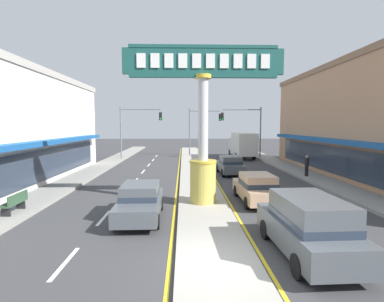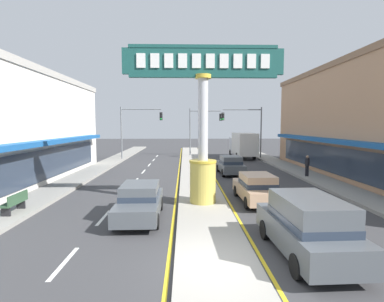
% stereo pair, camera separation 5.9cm
% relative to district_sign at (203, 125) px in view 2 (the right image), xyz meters
% --- Properties ---
extents(ground_plane, '(160.00, 160.00, 0.00)m').
position_rel_district_sign_xyz_m(ground_plane, '(0.00, -6.81, -4.09)').
color(ground_plane, '#3A3A3D').
extents(median_strip, '(2.49, 52.00, 0.14)m').
position_rel_district_sign_xyz_m(median_strip, '(0.00, 11.19, -4.02)').
color(median_strip, '#A39E93').
rests_on(median_strip, ground).
extents(sidewalk_left, '(2.23, 60.00, 0.18)m').
position_rel_district_sign_xyz_m(sidewalk_left, '(-8.96, 9.19, -4.00)').
color(sidewalk_left, gray).
rests_on(sidewalk_left, ground).
extents(sidewalk_right, '(2.23, 60.00, 0.18)m').
position_rel_district_sign_xyz_m(sidewalk_right, '(8.96, 9.19, -4.00)').
color(sidewalk_right, gray).
rests_on(sidewalk_right, ground).
extents(lane_markings, '(9.23, 52.00, 0.01)m').
position_rel_district_sign_xyz_m(lane_markings, '(0.00, 9.83, -4.09)').
color(lane_markings, silver).
rests_on(lane_markings, ground).
extents(district_sign, '(7.97, 1.39, 7.89)m').
position_rel_district_sign_xyz_m(district_sign, '(0.00, 0.00, 0.00)').
color(district_sign, gold).
rests_on(district_sign, median_strip).
extents(traffic_light_left_side, '(4.86, 0.46, 6.20)m').
position_rel_district_sign_xyz_m(traffic_light_left_side, '(-6.48, 19.95, 0.15)').
color(traffic_light_left_side, slate).
rests_on(traffic_light_left_side, ground).
extents(traffic_light_right_side, '(4.86, 0.46, 6.20)m').
position_rel_district_sign_xyz_m(traffic_light_right_side, '(6.48, 20.64, 0.15)').
color(traffic_light_right_side, slate).
rests_on(traffic_light_right_side, ground).
extents(traffic_light_median_far, '(4.20, 0.46, 6.20)m').
position_rel_district_sign_xyz_m(traffic_light_median_far, '(1.31, 24.05, 0.10)').
color(traffic_light_median_far, slate).
rests_on(traffic_light_median_far, ground).
extents(sedan_near_right_lane, '(1.90, 4.33, 1.53)m').
position_rel_district_sign_xyz_m(sedan_near_right_lane, '(-2.90, -2.17, -3.31)').
color(sedan_near_right_lane, '#4C5156').
rests_on(sedan_near_right_lane, ground).
extents(box_truck_far_right_lane, '(2.41, 6.97, 3.12)m').
position_rel_district_sign_xyz_m(box_truck_far_right_lane, '(6.25, 21.51, -2.40)').
color(box_truck_far_right_lane, silver).
rests_on(box_truck_far_right_lane, ground).
extents(sedan_near_left_lane, '(1.96, 4.36, 1.53)m').
position_rel_district_sign_xyz_m(sedan_near_left_lane, '(2.90, 9.59, -3.31)').
color(sedan_near_left_lane, '#4C5156').
rests_on(sedan_near_left_lane, ground).
extents(suv_mid_left_lane, '(2.09, 4.67, 1.90)m').
position_rel_district_sign_xyz_m(suv_mid_left_lane, '(2.90, -6.13, -3.11)').
color(suv_mid_left_lane, '#4C5156').
rests_on(suv_mid_left_lane, ground).
extents(sedan_far_left_oncoming, '(1.93, 4.35, 1.53)m').
position_rel_district_sign_xyz_m(sedan_far_left_oncoming, '(2.90, 0.45, -3.31)').
color(sedan_far_left_oncoming, tan).
rests_on(sedan_far_left_oncoming, ground).
extents(street_bench, '(0.48, 1.60, 0.88)m').
position_rel_district_sign_xyz_m(street_bench, '(-8.58, -1.70, -3.44)').
color(street_bench, '#2D4C33').
rests_on(street_bench, sidewalk_left).
extents(pedestrian_near_kerb, '(0.43, 0.45, 1.61)m').
position_rel_district_sign_xyz_m(pedestrian_near_kerb, '(8.46, 7.42, -3.00)').
color(pedestrian_near_kerb, black).
rests_on(pedestrian_near_kerb, sidewalk_right).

